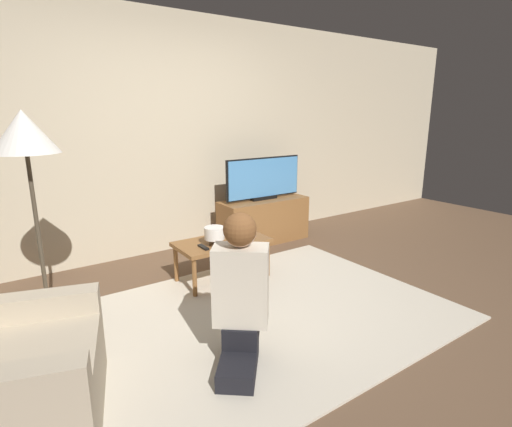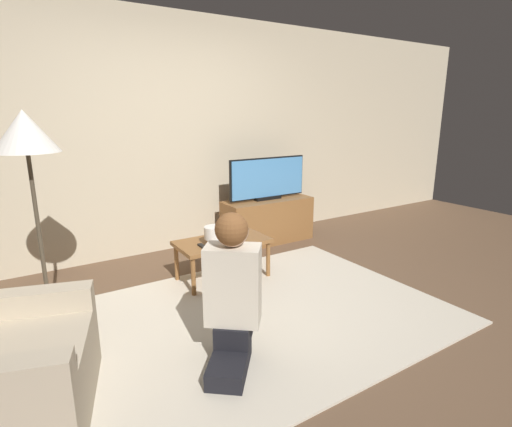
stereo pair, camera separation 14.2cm
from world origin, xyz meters
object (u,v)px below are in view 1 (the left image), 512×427
(coffee_table, at_px, (222,245))
(armchair, at_px, (2,380))
(person_kneeling, at_px, (241,288))
(table_lamp, at_px, (214,234))
(tv, at_px, (264,178))
(floor_lamp, at_px, (25,142))

(coffee_table, height_order, armchair, armchair)
(coffee_table, xyz_separation_m, person_kneeling, (-0.54, -1.17, 0.15))
(armchair, relative_size, table_lamp, 5.93)
(table_lamp, bearing_deg, tv, 35.70)
(person_kneeling, distance_m, table_lamp, 1.17)
(coffee_table, relative_size, person_kneeling, 0.88)
(tv, xyz_separation_m, armchair, (-2.83, -1.73, -0.50))
(floor_lamp, height_order, person_kneeling, floor_lamp)
(floor_lamp, xyz_separation_m, person_kneeling, (0.94, -1.22, -0.86))
(tv, relative_size, floor_lamp, 0.65)
(floor_lamp, relative_size, armchair, 1.48)
(tv, relative_size, armchair, 0.97)
(tv, bearing_deg, person_kneeling, -129.17)
(tv, xyz_separation_m, person_kneeling, (-1.55, -1.90, -0.28))
(person_kneeling, height_order, table_lamp, person_kneeling)
(coffee_table, height_order, person_kneeling, person_kneeling)
(floor_lamp, height_order, armchair, floor_lamp)
(tv, bearing_deg, table_lamp, -144.30)
(armchair, height_order, table_lamp, armchair)
(armchair, bearing_deg, tv, -41.62)
(floor_lamp, height_order, table_lamp, floor_lamp)
(tv, distance_m, armchair, 3.35)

